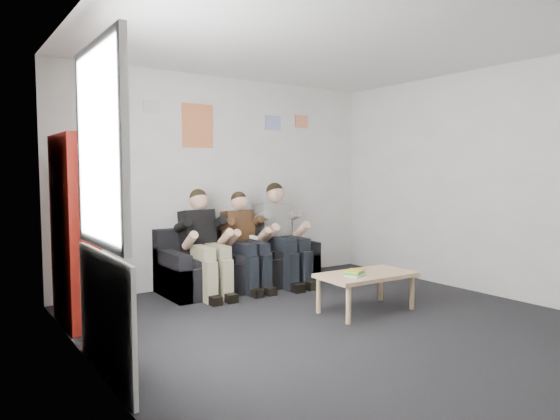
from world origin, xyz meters
The scene contains 14 objects.
room_shell centered at (0.00, 0.00, 1.35)m, with size 5.00×5.00×5.00m.
sofa centered at (-0.03, 2.12, 0.28)m, with size 1.99×0.81×0.77m.
bookshelf centered at (-2.09, 1.63, 0.91)m, with size 0.27×0.82×1.82m.
coffee_table centered at (0.52, 0.38, 0.36)m, with size 1.01×0.56×0.41m.
game_cases centered at (0.34, 0.36, 0.43)m, with size 0.24×0.21×0.05m.
person_left centered at (-0.58, 1.93, 0.62)m, with size 0.40×0.85×1.27m.
person_middle centered at (-0.03, 1.93, 0.61)m, with size 0.38×0.80×1.22m.
person_right centered at (0.53, 1.93, 0.65)m, with size 0.43×0.92×1.33m.
radiator centered at (-2.15, 0.20, 0.35)m, with size 0.10×0.64×0.60m.
window centered at (-2.22, 0.20, 1.03)m, with size 0.05×1.30×2.36m.
poster_large centered at (-0.40, 2.49, 2.05)m, with size 0.42×0.01×0.55m, color gold.
poster_blue centered at (0.75, 2.49, 2.15)m, with size 0.25×0.01×0.20m, color #4674F0.
poster_pink centered at (1.25, 2.49, 2.20)m, with size 0.22×0.01×0.18m, color #BF3B6E.
poster_sign centered at (-1.00, 2.49, 2.25)m, with size 0.20×0.01×0.14m, color silver.
Camera 1 is at (-3.17, -3.36, 1.46)m, focal length 32.00 mm.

